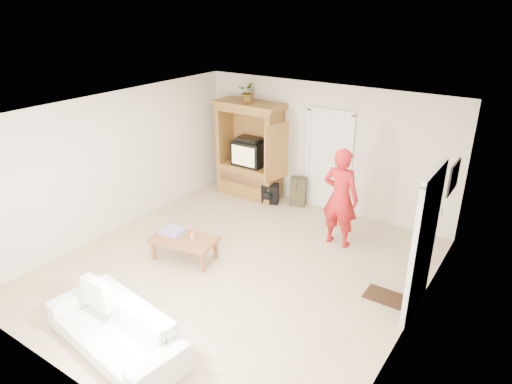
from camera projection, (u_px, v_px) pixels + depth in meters
floor at (237, 268)px, 7.53m from camera, size 6.00×6.00×0.00m
ceiling at (234, 113)px, 6.51m from camera, size 6.00×6.00×0.00m
wall_back at (323, 147)px, 9.30m from camera, size 5.50×0.00×5.50m
wall_front at (64, 292)px, 4.74m from camera, size 5.50×0.00×5.50m
wall_left at (117, 163)px, 8.44m from camera, size 0.00×6.00×6.00m
wall_right at (416, 247)px, 5.60m from camera, size 0.00×6.00×6.00m
armoire at (251, 156)px, 10.01m from camera, size 1.82×1.14×2.10m
door_back at (328, 162)px, 9.31m from camera, size 0.85×0.05×2.04m
doorway_right at (424, 246)px, 6.18m from camera, size 0.05×0.90×2.04m
framed_picture at (454, 177)px, 6.94m from camera, size 0.03×0.60×0.48m
doormat at (385, 297)px, 6.80m from camera, size 0.60×0.40×0.02m
plant at (248, 92)px, 9.45m from camera, size 0.44×0.39×0.43m
man at (340, 198)px, 7.95m from camera, size 0.67×0.44×1.80m
sofa at (115, 329)px, 5.69m from camera, size 2.15×1.08×0.60m
coffee_table at (184, 241)px, 7.66m from camera, size 1.18×0.78×0.41m
towel at (172, 231)px, 7.77m from camera, size 0.42×0.33×0.08m
candle at (193, 237)px, 7.58m from camera, size 0.08×0.08×0.10m
backpack_black at (270, 194)px, 9.81m from camera, size 0.41×0.32×0.44m
backpack_olive at (298, 192)px, 9.71m from camera, size 0.39×0.34×0.62m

